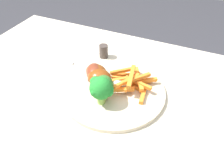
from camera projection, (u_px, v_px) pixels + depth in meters
The scene contains 11 objects.
dining_table at pixel (109, 126), 0.73m from camera, with size 1.09×0.74×0.72m.
dinner_plate at pixel (112, 91), 0.68m from camera, with size 0.29×0.29×0.01m, color beige.
broccoli_floret_front at pixel (103, 87), 0.62m from camera, with size 0.05×0.05×0.07m.
broccoli_floret_middle at pixel (103, 85), 0.62m from camera, with size 0.06×0.05×0.07m.
broccoli_floret_back at pixel (102, 88), 0.61m from camera, with size 0.07×0.07×0.08m.
carrot_fries_pile at pixel (132, 81), 0.68m from camera, with size 0.14×0.13×0.04m.
chicken_drumstick_near at pixel (101, 78), 0.68m from camera, with size 0.12×0.06×0.05m.
chicken_drumstick_far at pixel (95, 74), 0.69m from camera, with size 0.10×0.12×0.05m.
chicken_drumstick_extra at pixel (98, 73), 0.70m from camera, with size 0.13×0.07×0.05m.
fork at pixel (49, 58), 0.82m from camera, with size 0.19×0.01×0.01m, color silver.
pepper_shaker at pixel (104, 51), 0.81m from camera, with size 0.03×0.03×0.05m, color #423833.
Camera 1 is at (0.20, -0.43, 1.18)m, focal length 38.24 mm.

